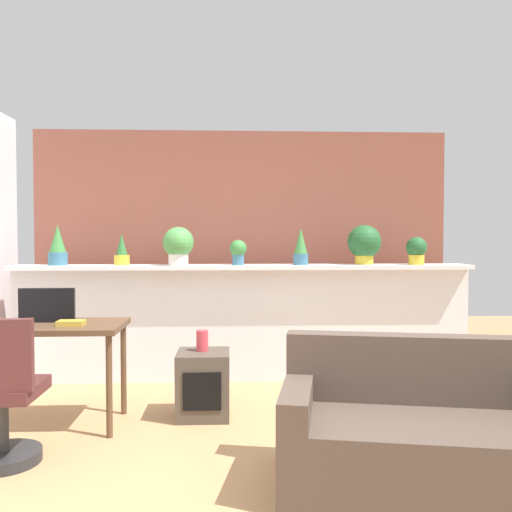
{
  "coord_description": "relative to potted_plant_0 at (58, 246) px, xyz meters",
  "views": [
    {
      "loc": [
        -0.12,
        -3.19,
        1.38
      ],
      "look_at": [
        0.08,
        1.11,
        1.23
      ],
      "focal_mm": 37.98,
      "sensor_mm": 36.0,
      "label": 1
    }
  ],
  "objects": [
    {
      "name": "potted_plant_0",
      "position": [
        0.0,
        0.0,
        0.0
      ],
      "size": [
        0.18,
        0.18,
        0.38
      ],
      "color": "#386B84",
      "rests_on": "plant_shelf"
    },
    {
      "name": "potted_plant_3",
      "position": [
        1.7,
        -0.05,
        -0.04
      ],
      "size": [
        0.16,
        0.16,
        0.24
      ],
      "color": "#386B84",
      "rests_on": "plant_shelf"
    },
    {
      "name": "book_on_desk",
      "position": [
        0.49,
        -1.27,
        -0.52
      ],
      "size": [
        0.19,
        0.12,
        0.04
      ],
      "primitive_type": "cube",
      "color": "gold",
      "rests_on": "desk"
    },
    {
      "name": "potted_plant_4",
      "position": [
        2.29,
        -0.03,
        -0.01
      ],
      "size": [
        0.14,
        0.14,
        0.35
      ],
      "color": "#386B84",
      "rests_on": "plant_shelf"
    },
    {
      "name": "vase_on_shelf",
      "position": [
        1.41,
        -0.99,
        -0.71
      ],
      "size": [
        0.09,
        0.09,
        0.16
      ],
      "primitive_type": "cylinder",
      "color": "#CC3D47",
      "rests_on": "side_cube_shelf"
    },
    {
      "name": "ground_plane",
      "position": [
        1.75,
        -1.97,
        -1.29
      ],
      "size": [
        12.0,
        12.0,
        0.0
      ],
      "primitive_type": "plane",
      "color": "tan"
    },
    {
      "name": "potted_plant_6",
      "position": [
        3.41,
        -0.05,
        -0.03
      ],
      "size": [
        0.2,
        0.2,
        0.27
      ],
      "color": "gold",
      "rests_on": "plant_shelf"
    },
    {
      "name": "divider_wall",
      "position": [
        1.75,
        0.03,
        -0.75
      ],
      "size": [
        4.35,
        0.16,
        1.07
      ],
      "primitive_type": "cube",
      "color": "silver",
      "rests_on": "ground"
    },
    {
      "name": "plant_shelf",
      "position": [
        1.75,
        -0.01,
        -0.2
      ],
      "size": [
        4.35,
        0.36,
        0.04
      ],
      "primitive_type": "cube",
      "color": "silver",
      "rests_on": "divider_wall"
    },
    {
      "name": "brick_wall_behind",
      "position": [
        1.75,
        0.63,
        -0.04
      ],
      "size": [
        4.35,
        0.1,
        2.5
      ],
      "primitive_type": "cube",
      "color": "brown",
      "rests_on": "ground"
    },
    {
      "name": "tv_monitor",
      "position": [
        0.27,
        -1.11,
        -0.41
      ],
      "size": [
        0.41,
        0.04,
        0.25
      ],
      "primitive_type": "cube",
      "color": "black",
      "rests_on": "desk"
    },
    {
      "name": "potted_plant_5",
      "position": [
        2.92,
        0.03,
        0.03
      ],
      "size": [
        0.32,
        0.32,
        0.38
      ],
      "color": "gold",
      "rests_on": "plant_shelf"
    },
    {
      "name": "office_chair",
      "position": [
        0.25,
        -1.89,
        -0.9
      ],
      "size": [
        0.47,
        0.47,
        0.91
      ],
      "color": "#262628",
      "rests_on": "ground"
    },
    {
      "name": "side_cube_shelf",
      "position": [
        1.41,
        -1.04,
        -1.04
      ],
      "size": [
        0.4,
        0.41,
        0.5
      ],
      "color": "#4C4238",
      "rests_on": "ground"
    },
    {
      "name": "desk",
      "position": [
        0.29,
        -1.19,
        -0.63
      ],
      "size": [
        1.1,
        0.6,
        0.75
      ],
      "color": "brown",
      "rests_on": "ground"
    },
    {
      "name": "potted_plant_2",
      "position": [
        1.13,
        -0.05,
        0.02
      ],
      "size": [
        0.29,
        0.29,
        0.36
      ],
      "color": "silver",
      "rests_on": "plant_shelf"
    },
    {
      "name": "couch",
      "position": [
        2.69,
        -2.28,
        -1.01
      ],
      "size": [
        1.68,
        1.04,
        0.8
      ],
      "color": "brown",
      "rests_on": "ground"
    },
    {
      "name": "potted_plant_1",
      "position": [
        0.6,
        -0.01,
        -0.05
      ],
      "size": [
        0.14,
        0.14,
        0.3
      ],
      "color": "gold",
      "rests_on": "plant_shelf"
    }
  ]
}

